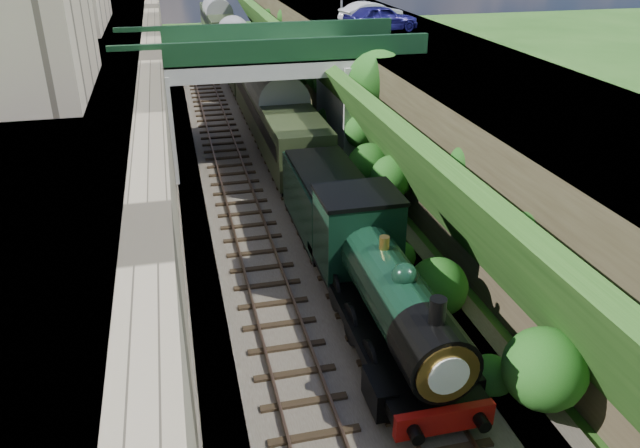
# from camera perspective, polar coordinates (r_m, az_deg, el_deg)

# --- Properties ---
(trackbed) EXTENTS (10.00, 90.00, 0.20)m
(trackbed) POSITION_cam_1_polar(r_m,az_deg,el_deg) (32.82, -4.23, 3.73)
(trackbed) COLOR #473F38
(trackbed) RESTS_ON ground
(retaining_wall) EXTENTS (1.00, 90.00, 7.00)m
(retaining_wall) POSITION_cam_1_polar(r_m,az_deg,el_deg) (31.35, -14.50, 8.49)
(retaining_wall) COLOR #756B56
(retaining_wall) RESTS_ON ground
(street_plateau_left) EXTENTS (6.00, 90.00, 7.00)m
(street_plateau_left) POSITION_cam_1_polar(r_m,az_deg,el_deg) (31.63, -20.87, 7.76)
(street_plateau_left) COLOR #262628
(street_plateau_left) RESTS_ON ground
(street_plateau_right) EXTENTS (8.00, 90.00, 6.25)m
(street_plateau_right) POSITION_cam_1_polar(r_m,az_deg,el_deg) (34.53, 11.56, 9.72)
(street_plateau_right) COLOR #262628
(street_plateau_right) RESTS_ON ground
(embankment_slope) EXTENTS (4.45, 90.00, 6.36)m
(embankment_slope) POSITION_cam_1_polar(r_m,az_deg,el_deg) (33.29, 4.00, 8.66)
(embankment_slope) COLOR #1E4714
(embankment_slope) RESTS_ON ground
(track_left) EXTENTS (2.50, 90.00, 0.20)m
(track_left) POSITION_cam_1_polar(r_m,az_deg,el_deg) (32.54, -7.72, 3.63)
(track_left) COLOR black
(track_left) RESTS_ON trackbed
(track_right) EXTENTS (2.50, 90.00, 0.20)m
(track_right) POSITION_cam_1_polar(r_m,az_deg,el_deg) (32.96, -2.18, 4.15)
(track_right) COLOR black
(track_right) RESTS_ON trackbed
(road_bridge) EXTENTS (16.00, 6.40, 7.25)m
(road_bridge) POSITION_cam_1_polar(r_m,az_deg,el_deg) (35.51, -4.02, 12.20)
(road_bridge) COLOR gray
(road_bridge) RESTS_ON ground
(building_near) EXTENTS (4.00, 8.00, 4.00)m
(building_near) POSITION_cam_1_polar(r_m,az_deg,el_deg) (24.74, -25.45, 15.51)
(building_near) COLOR gray
(building_near) RESTS_ON street_plateau_left
(tree) EXTENTS (3.60, 3.80, 6.60)m
(tree) POSITION_cam_1_polar(r_m,az_deg,el_deg) (34.22, 5.11, 12.63)
(tree) COLOR black
(tree) RESTS_ON ground
(car_blue) EXTENTS (5.03, 2.81, 1.62)m
(car_blue) POSITION_cam_1_polar(r_m,az_deg,el_deg) (40.88, 5.56, 18.22)
(car_blue) COLOR navy
(car_blue) RESTS_ON street_plateau_right
(car_silver) EXTENTS (4.56, 2.53, 1.42)m
(car_silver) POSITION_cam_1_polar(r_m,az_deg,el_deg) (44.11, 4.71, 18.68)
(car_silver) COLOR silver
(car_silver) RESTS_ON street_plateau_right
(locomotive) EXTENTS (3.10, 10.22, 3.83)m
(locomotive) POSITION_cam_1_polar(r_m,az_deg,el_deg) (20.09, 5.85, -5.96)
(locomotive) COLOR black
(locomotive) RESTS_ON trackbed
(tender) EXTENTS (2.70, 6.00, 3.05)m
(tender) POSITION_cam_1_polar(r_m,az_deg,el_deg) (26.45, 0.67, 1.72)
(tender) COLOR black
(tender) RESTS_ON trackbed
(coach_front) EXTENTS (2.90, 18.00, 3.70)m
(coach_front) POSITION_cam_1_polar(r_m,az_deg,el_deg) (37.92, -4.06, 9.92)
(coach_front) COLOR black
(coach_front) RESTS_ON trackbed
(coach_middle) EXTENTS (2.90, 18.00, 3.70)m
(coach_middle) POSITION_cam_1_polar(r_m,az_deg,el_deg) (56.08, -7.48, 15.01)
(coach_middle) COLOR black
(coach_middle) RESTS_ON trackbed
(coach_rear) EXTENTS (2.90, 18.00, 3.70)m
(coach_rear) POSITION_cam_1_polar(r_m,az_deg,el_deg) (74.55, -9.27, 17.58)
(coach_rear) COLOR black
(coach_rear) RESTS_ON trackbed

